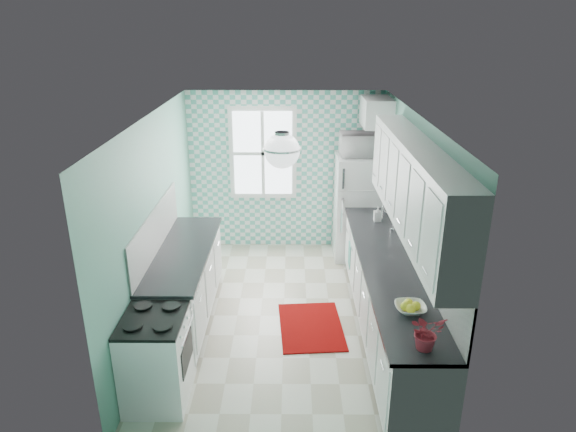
{
  "coord_description": "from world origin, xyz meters",
  "views": [
    {
      "loc": [
        0.09,
        -5.56,
        3.49
      ],
      "look_at": [
        0.05,
        0.25,
        1.25
      ],
      "focal_mm": 32.0,
      "sensor_mm": 36.0,
      "label": 1
    }
  ],
  "objects_px": {
    "fridge": "(358,207)",
    "fruit_bowl": "(410,308)",
    "stove": "(157,356)",
    "ceiling_light": "(282,150)",
    "potted_plant": "(427,332)",
    "microwave": "(361,145)",
    "sink": "(378,233)"
  },
  "relations": [
    {
      "from": "fruit_bowl",
      "to": "ceiling_light",
      "type": "bearing_deg",
      "value": 152.78
    },
    {
      "from": "potted_plant",
      "to": "fridge",
      "type": "bearing_deg",
      "value": 91.37
    },
    {
      "from": "ceiling_light",
      "to": "stove",
      "type": "xyz_separation_m",
      "value": [
        -1.2,
        -0.66,
        -1.86
      ]
    },
    {
      "from": "fridge",
      "to": "stove",
      "type": "distance_m",
      "value": 3.99
    },
    {
      "from": "potted_plant",
      "to": "sink",
      "type": "bearing_deg",
      "value": 89.91
    },
    {
      "from": "ceiling_light",
      "to": "fruit_bowl",
      "type": "relative_size",
      "value": 1.22
    },
    {
      "from": "potted_plant",
      "to": "microwave",
      "type": "distance_m",
      "value": 3.83
    },
    {
      "from": "sink",
      "to": "potted_plant",
      "type": "height_order",
      "value": "sink"
    },
    {
      "from": "fridge",
      "to": "sink",
      "type": "distance_m",
      "value": 1.3
    },
    {
      "from": "stove",
      "to": "ceiling_light",
      "type": "bearing_deg",
      "value": 31.29
    },
    {
      "from": "ceiling_light",
      "to": "potted_plant",
      "type": "relative_size",
      "value": 1.12
    },
    {
      "from": "microwave",
      "to": "stove",
      "type": "bearing_deg",
      "value": 52.17
    },
    {
      "from": "ceiling_light",
      "to": "sink",
      "type": "distance_m",
      "value": 2.25
    },
    {
      "from": "stove",
      "to": "potted_plant",
      "type": "bearing_deg",
      "value": -9.9
    },
    {
      "from": "fridge",
      "to": "potted_plant",
      "type": "relative_size",
      "value": 5.16
    },
    {
      "from": "fridge",
      "to": "stove",
      "type": "height_order",
      "value": "fridge"
    },
    {
      "from": "sink",
      "to": "potted_plant",
      "type": "xyz_separation_m",
      "value": [
        -0.0,
        -2.48,
        0.16
      ]
    },
    {
      "from": "stove",
      "to": "sink",
      "type": "bearing_deg",
      "value": 41.53
    },
    {
      "from": "fridge",
      "to": "fruit_bowl",
      "type": "relative_size",
      "value": 5.59
    },
    {
      "from": "fruit_bowl",
      "to": "sink",
      "type": "bearing_deg",
      "value": 89.88
    },
    {
      "from": "fridge",
      "to": "sink",
      "type": "height_order",
      "value": "fridge"
    },
    {
      "from": "fridge",
      "to": "fruit_bowl",
      "type": "bearing_deg",
      "value": -86.85
    },
    {
      "from": "fridge",
      "to": "fruit_bowl",
      "type": "xyz_separation_m",
      "value": [
        0.09,
        -3.2,
        0.17
      ]
    },
    {
      "from": "fridge",
      "to": "microwave",
      "type": "height_order",
      "value": "microwave"
    },
    {
      "from": "ceiling_light",
      "to": "potted_plant",
      "type": "height_order",
      "value": "ceiling_light"
    },
    {
      "from": "ceiling_light",
      "to": "potted_plant",
      "type": "distance_m",
      "value": 2.09
    },
    {
      "from": "stove",
      "to": "microwave",
      "type": "xyz_separation_m",
      "value": [
        2.31,
        3.24,
        1.31
      ]
    },
    {
      "from": "stove",
      "to": "fruit_bowl",
      "type": "distance_m",
      "value": 2.45
    },
    {
      "from": "fridge",
      "to": "microwave",
      "type": "distance_m",
      "value": 0.97
    },
    {
      "from": "sink",
      "to": "potted_plant",
      "type": "relative_size",
      "value": 1.71
    },
    {
      "from": "ceiling_light",
      "to": "stove",
      "type": "height_order",
      "value": "ceiling_light"
    },
    {
      "from": "fridge",
      "to": "microwave",
      "type": "bearing_deg",
      "value": 55.68
    }
  ]
}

